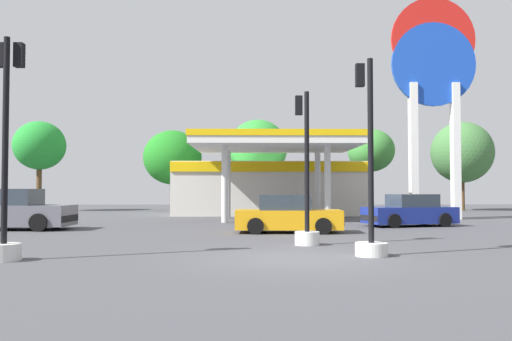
{
  "coord_description": "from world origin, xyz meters",
  "views": [
    {
      "loc": [
        -1.09,
        -12.73,
        1.64
      ],
      "look_at": [
        -0.74,
        13.74,
        2.56
      ],
      "focal_mm": 37.85,
      "sensor_mm": 36.0,
      "label": 1
    }
  ],
  "objects_px": {
    "tree_3": "(371,151)",
    "tree_0": "(40,146)",
    "tree_1": "(173,158)",
    "traffic_signal_0": "(306,205)",
    "car_1": "(410,212)",
    "car_2": "(13,211)",
    "tree_4": "(462,152)",
    "car_0": "(288,215)",
    "traffic_signal_2": "(370,204)",
    "traffic_signal_1": "(5,191)",
    "tree_2": "(258,148)",
    "station_pole_sign": "(434,77)"
  },
  "relations": [
    {
      "from": "car_1",
      "to": "car_2",
      "type": "distance_m",
      "value": 16.78
    },
    {
      "from": "car_2",
      "to": "tree_2",
      "type": "bearing_deg",
      "value": 60.26
    },
    {
      "from": "car_1",
      "to": "traffic_signal_1",
      "type": "xyz_separation_m",
      "value": [
        -12.74,
        -11.29,
        0.96
      ]
    },
    {
      "from": "tree_0",
      "to": "tree_3",
      "type": "relative_size",
      "value": 1.09
    },
    {
      "from": "car_0",
      "to": "tree_4",
      "type": "xyz_separation_m",
      "value": [
        15.0,
        20.9,
        3.84
      ]
    },
    {
      "from": "tree_4",
      "to": "car_0",
      "type": "bearing_deg",
      "value": -125.66
    },
    {
      "from": "station_pole_sign",
      "to": "tree_4",
      "type": "bearing_deg",
      "value": 62.28
    },
    {
      "from": "car_1",
      "to": "traffic_signal_1",
      "type": "relative_size",
      "value": 0.82
    },
    {
      "from": "car_0",
      "to": "car_2",
      "type": "bearing_deg",
      "value": 171.8
    },
    {
      "from": "station_pole_sign",
      "to": "tree_0",
      "type": "relative_size",
      "value": 1.81
    },
    {
      "from": "tree_4",
      "to": "station_pole_sign",
      "type": "bearing_deg",
      "value": -117.72
    },
    {
      "from": "traffic_signal_2",
      "to": "traffic_signal_0",
      "type": "bearing_deg",
      "value": 116.39
    },
    {
      "from": "traffic_signal_1",
      "to": "traffic_signal_2",
      "type": "height_order",
      "value": "traffic_signal_1"
    },
    {
      "from": "station_pole_sign",
      "to": "traffic_signal_2",
      "type": "xyz_separation_m",
      "value": [
        -7.17,
        -16.04,
        -6.53
      ]
    },
    {
      "from": "car_0",
      "to": "traffic_signal_1",
      "type": "bearing_deg",
      "value": -131.92
    },
    {
      "from": "car_0",
      "to": "car_2",
      "type": "relative_size",
      "value": 0.86
    },
    {
      "from": "tree_3",
      "to": "traffic_signal_0",
      "type": "bearing_deg",
      "value": -107.01
    },
    {
      "from": "car_0",
      "to": "tree_0",
      "type": "distance_m",
      "value": 26.86
    },
    {
      "from": "car_2",
      "to": "traffic_signal_2",
      "type": "relative_size",
      "value": 0.96
    },
    {
      "from": "tree_0",
      "to": "tree_1",
      "type": "distance_m",
      "value": 9.96
    },
    {
      "from": "traffic_signal_0",
      "to": "tree_2",
      "type": "height_order",
      "value": "tree_2"
    },
    {
      "from": "tree_0",
      "to": "traffic_signal_1",
      "type": "bearing_deg",
      "value": -70.19
    },
    {
      "from": "car_2",
      "to": "tree_4",
      "type": "relative_size",
      "value": 0.68
    },
    {
      "from": "station_pole_sign",
      "to": "car_2",
      "type": "relative_size",
      "value": 2.61
    },
    {
      "from": "tree_1",
      "to": "tree_3",
      "type": "height_order",
      "value": "tree_3"
    },
    {
      "from": "car_2",
      "to": "tree_4",
      "type": "height_order",
      "value": "tree_4"
    },
    {
      "from": "traffic_signal_1",
      "to": "tree_3",
      "type": "bearing_deg",
      "value": 62.14
    },
    {
      "from": "car_0",
      "to": "tree_0",
      "type": "relative_size",
      "value": 0.6
    },
    {
      "from": "tree_3",
      "to": "tree_0",
      "type": "bearing_deg",
      "value": -179.75
    },
    {
      "from": "tree_2",
      "to": "tree_3",
      "type": "height_order",
      "value": "tree_2"
    },
    {
      "from": "tree_4",
      "to": "traffic_signal_0",
      "type": "bearing_deg",
      "value": -120.16
    },
    {
      "from": "tree_2",
      "to": "tree_4",
      "type": "bearing_deg",
      "value": 5.12
    },
    {
      "from": "station_pole_sign",
      "to": "car_2",
      "type": "height_order",
      "value": "station_pole_sign"
    },
    {
      "from": "car_0",
      "to": "tree_2",
      "type": "height_order",
      "value": "tree_2"
    },
    {
      "from": "car_2",
      "to": "tree_3",
      "type": "bearing_deg",
      "value": 44.8
    },
    {
      "from": "tree_1",
      "to": "traffic_signal_0",
      "type": "bearing_deg",
      "value": -73.41
    },
    {
      "from": "car_2",
      "to": "tree_1",
      "type": "xyz_separation_m",
      "value": [
        3.74,
        19.07,
        3.3
      ]
    },
    {
      "from": "car_2",
      "to": "car_1",
      "type": "bearing_deg",
      "value": 6.2
    },
    {
      "from": "tree_3",
      "to": "traffic_signal_2",
      "type": "bearing_deg",
      "value": -102.93
    },
    {
      "from": "tree_1",
      "to": "tree_4",
      "type": "relative_size",
      "value": 0.9
    },
    {
      "from": "car_2",
      "to": "tree_1",
      "type": "bearing_deg",
      "value": 78.89
    },
    {
      "from": "station_pole_sign",
      "to": "tree_3",
      "type": "distance_m",
      "value": 11.89
    },
    {
      "from": "car_2",
      "to": "car_0",
      "type": "bearing_deg",
      "value": -8.2
    },
    {
      "from": "tree_1",
      "to": "tree_2",
      "type": "distance_m",
      "value": 6.62
    },
    {
      "from": "tree_2",
      "to": "tree_3",
      "type": "bearing_deg",
      "value": 5.39
    },
    {
      "from": "car_1",
      "to": "car_0",
      "type": "bearing_deg",
      "value": -149.0
    },
    {
      "from": "tree_0",
      "to": "tree_1",
      "type": "bearing_deg",
      "value": 2.67
    },
    {
      "from": "car_2",
      "to": "tree_2",
      "type": "xyz_separation_m",
      "value": [
        10.23,
        17.9,
        3.91
      ]
    },
    {
      "from": "traffic_signal_2",
      "to": "tree_1",
      "type": "xyz_separation_m",
      "value": [
        -8.8,
        27.8,
        2.78
      ]
    },
    {
      "from": "traffic_signal_1",
      "to": "traffic_signal_0",
      "type": "bearing_deg",
      "value": 24.69
    }
  ]
}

